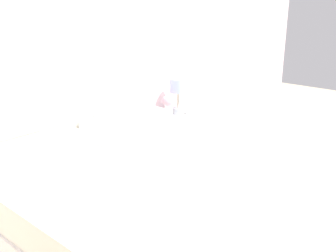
% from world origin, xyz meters
% --- Properties ---
extents(ground_plane, '(12.00, 12.00, 0.00)m').
position_xyz_m(ground_plane, '(0.00, 0.00, 0.00)').
color(ground_plane, '#CCB28E').
extents(wall_back, '(8.00, 0.06, 2.60)m').
position_xyz_m(wall_back, '(0.00, 0.07, 1.30)').
color(wall_back, silver).
rests_on(wall_back, ground_plane).
extents(bed, '(1.87, 2.03, 1.11)m').
position_xyz_m(bed, '(0.00, -0.95, 0.33)').
color(bed, white).
rests_on(bed, ground_plane).
extents(nightstand, '(0.42, 0.40, 0.58)m').
position_xyz_m(nightstand, '(1.24, -0.21, 0.29)').
color(nightstand, white).
rests_on(nightstand, ground_plane).
extents(table_lamp, '(0.17, 0.17, 0.37)m').
position_xyz_m(table_lamp, '(1.26, -0.13, 0.83)').
color(table_lamp, '#A8B2BC').
rests_on(table_lamp, nightstand).
extents(flower_vase, '(0.11, 0.11, 0.23)m').
position_xyz_m(flower_vase, '(1.09, -0.14, 0.72)').
color(flower_vase, white).
rests_on(flower_vase, nightstand).
extents(teacup, '(0.12, 0.12, 0.05)m').
position_xyz_m(teacup, '(1.26, -0.30, 0.60)').
color(teacup, white).
rests_on(teacup, nightstand).
extents(alarm_clock, '(0.06, 0.05, 0.08)m').
position_xyz_m(alarm_clock, '(1.33, -0.21, 0.61)').
color(alarm_clock, white).
rests_on(alarm_clock, nightstand).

